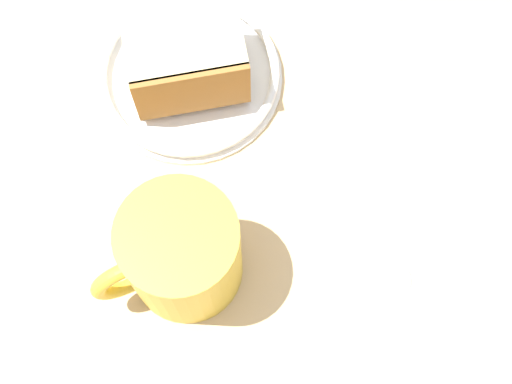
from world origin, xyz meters
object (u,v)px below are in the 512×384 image
tea_mug (180,254)px  teaspoon (414,295)px  small_plate (189,75)px  cake_slice (186,59)px

tea_mug → teaspoon: 18.85cm
small_plate → cake_slice: size_ratio=1.67×
small_plate → teaspoon: small_plate is taller
cake_slice → teaspoon: (21.46, 15.02, -3.76)cm
tea_mug → small_plate: bearing=171.5°
small_plate → teaspoon: size_ratio=1.34×
cake_slice → teaspoon: size_ratio=0.80×
small_plate → cake_slice: (0.27, 0.01, 3.32)cm
small_plate → tea_mug: 17.58cm
cake_slice → tea_mug: bearing=-8.6°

